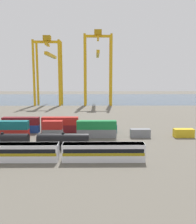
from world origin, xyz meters
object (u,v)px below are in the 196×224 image
(shipping_container_14, at_px, (60,129))
(gantry_crane_central, at_px, (98,61))
(passenger_train, at_px, (17,151))
(shipping_container_1, at_px, (9,133))
(shipping_container_7, at_px, (140,133))
(gantry_crane_west, at_px, (49,63))
(freight_tank_row, at_px, (3,141))
(shipping_container_3, at_px, (53,133))

(shipping_container_14, xyz_separation_m, gantry_crane_central, (13.53, 84.46, 28.15))
(passenger_train, bearing_deg, shipping_container_14, 79.12)
(shipping_container_1, bearing_deg, shipping_container_14, 25.26)
(shipping_container_7, relative_size, gantry_crane_west, 0.13)
(freight_tank_row, relative_size, shipping_container_1, 3.66)
(shipping_container_14, distance_m, gantry_crane_central, 90.05)
(freight_tank_row, bearing_deg, shipping_container_7, 17.48)
(shipping_container_3, bearing_deg, shipping_container_7, 0.00)
(freight_tank_row, xyz_separation_m, gantry_crane_central, (25.51, 103.22, 27.39))
(passenger_train, height_order, freight_tank_row, freight_tank_row)
(shipping_container_3, bearing_deg, passenger_train, -101.12)
(shipping_container_1, relative_size, shipping_container_14, 1.00)
(passenger_train, relative_size, freight_tank_row, 1.27)
(passenger_train, height_order, shipping_container_3, passenger_train)
(shipping_container_3, height_order, shipping_container_14, same)
(shipping_container_14, bearing_deg, gantry_crane_central, 80.90)
(shipping_container_1, bearing_deg, shipping_container_7, 0.00)
(shipping_container_1, xyz_separation_m, gantry_crane_west, (-4.81, 91.44, 26.45))
(shipping_container_1, relative_size, gantry_crane_west, 0.27)
(passenger_train, xyz_separation_m, shipping_container_1, (-9.32, 20.88, -0.84))
(shipping_container_14, bearing_deg, shipping_container_7, -15.11)
(gantry_crane_west, bearing_deg, gantry_crane_central, -0.10)
(passenger_train, relative_size, gantry_crane_central, 1.15)
(freight_tank_row, height_order, shipping_container_14, freight_tank_row)
(gantry_crane_west, height_order, gantry_crane_central, gantry_crane_central)
(shipping_container_3, bearing_deg, gantry_crane_central, 80.82)
(shipping_container_1, distance_m, shipping_container_7, 40.29)
(shipping_container_1, distance_m, gantry_crane_central, 99.69)
(freight_tank_row, relative_size, shipping_container_7, 7.33)
(shipping_container_3, relative_size, shipping_container_14, 0.50)
(freight_tank_row, bearing_deg, shipping_container_3, 47.78)
(freight_tank_row, distance_m, shipping_container_7, 39.43)
(gantry_crane_west, relative_size, gantry_crane_central, 0.92)
(shipping_container_1, bearing_deg, passenger_train, -65.94)
(freight_tank_row, xyz_separation_m, gantry_crane_west, (-7.50, 103.28, 25.69))
(shipping_container_3, bearing_deg, gantry_crane_west, 101.28)
(gantry_crane_central, bearing_deg, shipping_container_14, -99.10)
(shipping_container_7, xyz_separation_m, gantry_crane_central, (-12.09, 91.38, 28.15))
(shipping_container_1, height_order, gantry_crane_west, gantry_crane_west)
(gantry_crane_west, bearing_deg, shipping_container_3, -78.72)
(gantry_crane_west, distance_m, gantry_crane_central, 33.06)
(gantry_crane_west, bearing_deg, passenger_train, -82.83)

